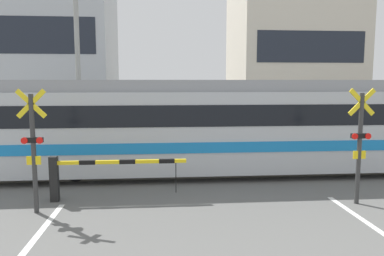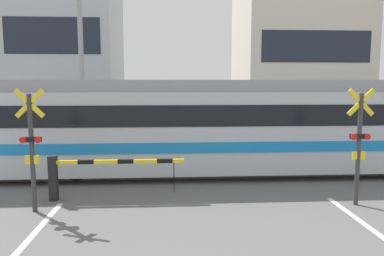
# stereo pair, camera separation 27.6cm
# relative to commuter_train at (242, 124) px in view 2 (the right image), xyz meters

# --- Properties ---
(rail_track_near) EXTENTS (50.00, 0.10, 0.08)m
(rail_track_near) POSITION_rel_commuter_train_xyz_m (-1.70, -0.72, -1.63)
(rail_track_near) COLOR #5B564C
(rail_track_near) RESTS_ON ground_plane
(rail_track_far) EXTENTS (50.00, 0.10, 0.08)m
(rail_track_far) POSITION_rel_commuter_train_xyz_m (-1.70, 0.72, -1.63)
(rail_track_far) COLOR #5B564C
(rail_track_far) RESTS_ON ground_plane
(commuter_train) EXTENTS (17.22, 2.88, 3.11)m
(commuter_train) POSITION_rel_commuter_train_xyz_m (0.00, 0.00, 0.00)
(commuter_train) COLOR #B7BCC1
(commuter_train) RESTS_ON ground_plane
(crossing_barrier_near) EXTENTS (3.49, 0.20, 1.17)m
(crossing_barrier_near) POSITION_rel_commuter_train_xyz_m (-4.60, -2.70, -0.89)
(crossing_barrier_near) COLOR black
(crossing_barrier_near) RESTS_ON ground_plane
(crossing_barrier_far) EXTENTS (3.49, 0.20, 1.17)m
(crossing_barrier_far) POSITION_rel_commuter_train_xyz_m (1.20, 2.63, -0.89)
(crossing_barrier_far) COLOR black
(crossing_barrier_far) RESTS_ON ground_plane
(crossing_signal_left) EXTENTS (0.68, 0.15, 2.90)m
(crossing_signal_left) POSITION_rel_commuter_train_xyz_m (-5.63, -3.52, -0.07)
(crossing_signal_left) COLOR #333333
(crossing_signal_left) RESTS_ON ground_plane
(crossing_signal_right) EXTENTS (0.68, 0.15, 2.90)m
(crossing_signal_right) POSITION_rel_commuter_train_xyz_m (2.22, -3.52, -0.07)
(crossing_signal_right) COLOR #333333
(crossing_signal_right) RESTS_ON ground_plane
(pedestrian) EXTENTS (0.38, 0.22, 1.61)m
(pedestrian) POSITION_rel_commuter_train_xyz_m (-3.16, 6.42, -0.75)
(pedestrian) COLOR #23232D
(pedestrian) RESTS_ON ground_plane
(building_left_of_street) EXTENTS (6.37, 6.79, 10.27)m
(building_left_of_street) POSITION_rel_commuter_train_xyz_m (-8.96, 13.02, 3.46)
(building_left_of_street) COLOR #B2B7BC
(building_left_of_street) RESTS_ON ground_plane
(building_right_of_street) EXTENTS (7.84, 6.79, 9.33)m
(building_right_of_street) POSITION_rel_commuter_train_xyz_m (6.29, 13.02, 3.00)
(building_right_of_street) COLOR beige
(building_right_of_street) RESTS_ON ground_plane
(utility_pole_streetside) EXTENTS (0.22, 0.22, 6.80)m
(utility_pole_streetside) POSITION_rel_commuter_train_xyz_m (-6.38, 5.13, 1.73)
(utility_pole_streetside) COLOR gray
(utility_pole_streetside) RESTS_ON ground_plane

